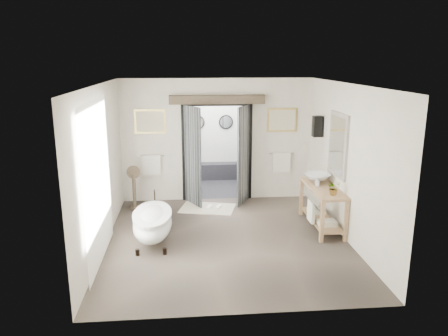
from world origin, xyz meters
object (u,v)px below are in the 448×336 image
at_px(clawfoot_tub, 153,223).
at_px(basin, 317,178).
at_px(vanity, 321,204).
at_px(rug, 207,208).

bearing_deg(clawfoot_tub, basin, 13.24).
bearing_deg(vanity, clawfoot_tub, -172.55).
bearing_deg(basin, rug, 177.61).
bearing_deg(rug, basin, -23.98).
bearing_deg(vanity, basin, 89.75).
relative_size(vanity, rug, 1.33).
xyz_separation_m(clawfoot_tub, vanity, (3.33, 0.44, 0.12)).
distance_m(rug, basin, 2.61).
bearing_deg(rug, clawfoot_tub, -121.95).
height_order(vanity, basin, basin).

